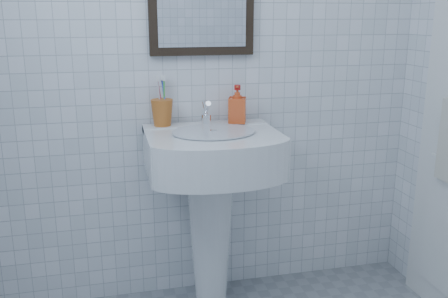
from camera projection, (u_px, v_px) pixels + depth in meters
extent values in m
cube|color=white|center=(205.00, 53.00, 2.41)|extent=(2.20, 0.02, 2.50)
cone|color=white|center=(211.00, 236.00, 2.46)|extent=(0.24, 0.24, 0.75)
cube|color=white|center=(212.00, 151.00, 2.29)|extent=(0.60, 0.43, 0.18)
cube|color=white|center=(205.00, 127.00, 2.43)|extent=(0.60, 0.11, 0.03)
cylinder|color=silver|center=(214.00, 132.00, 2.23)|extent=(0.38, 0.38, 0.01)
cylinder|color=white|center=(206.00, 120.00, 2.39)|extent=(0.05, 0.05, 0.05)
cylinder|color=white|center=(207.00, 108.00, 2.36)|extent=(0.03, 0.10, 0.08)
cylinder|color=white|center=(205.00, 111.00, 2.40)|extent=(0.03, 0.05, 0.09)
imported|color=#E34216|center=(237.00, 104.00, 2.42)|extent=(0.11, 0.11, 0.18)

